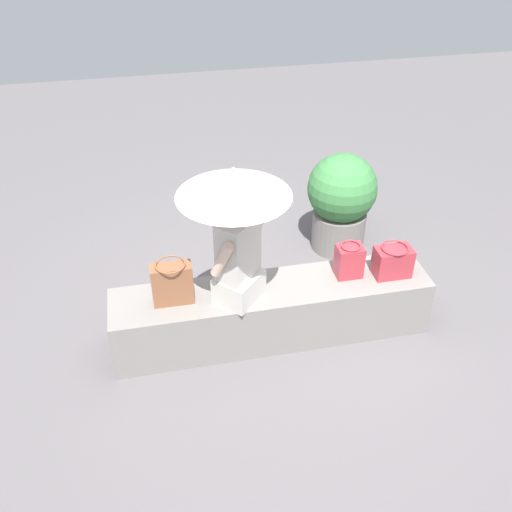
# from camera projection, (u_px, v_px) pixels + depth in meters

# --- Properties ---
(ground_plane) EXTENTS (14.00, 14.00, 0.00)m
(ground_plane) POSITION_uv_depth(u_px,v_px,m) (271.00, 334.00, 4.78)
(ground_plane) COLOR #605B5E
(stone_bench) EXTENTS (2.55, 0.50, 0.50)m
(stone_bench) POSITION_uv_depth(u_px,v_px,m) (272.00, 311.00, 4.63)
(stone_bench) COLOR gray
(stone_bench) RESTS_ON ground
(person_seated) EXTENTS (0.47, 0.48, 0.90)m
(person_seated) POSITION_uv_depth(u_px,v_px,m) (238.00, 257.00, 4.16)
(person_seated) COLOR beige
(person_seated) RESTS_ON stone_bench
(parasol) EXTENTS (0.79, 0.79, 1.14)m
(parasol) POSITION_uv_depth(u_px,v_px,m) (234.00, 184.00, 3.74)
(parasol) COLOR #B7B7BC
(parasol) RESTS_ON stone_bench
(handbag_black) EXTENTS (0.21, 0.16, 0.29)m
(handbag_black) POSITION_uv_depth(u_px,v_px,m) (349.00, 261.00, 4.54)
(handbag_black) COLOR #B2333D
(handbag_black) RESTS_ON stone_bench
(tote_bag_canvas) EXTENTS (0.31, 0.23, 0.35)m
(tote_bag_canvas) POSITION_uv_depth(u_px,v_px,m) (172.00, 283.00, 4.25)
(tote_bag_canvas) COLOR brown
(tote_bag_canvas) RESTS_ON stone_bench
(shoulder_bag_spare) EXTENTS (0.29, 0.22, 0.27)m
(shoulder_bag_spare) POSITION_uv_depth(u_px,v_px,m) (393.00, 261.00, 4.55)
(shoulder_bag_spare) COLOR #B2333D
(shoulder_bag_spare) RESTS_ON stone_bench
(planter_near) EXTENTS (0.67, 0.67, 1.00)m
(planter_near) POSITION_uv_depth(u_px,v_px,m) (341.00, 200.00, 5.53)
(planter_near) COLOR gray
(planter_near) RESTS_ON ground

